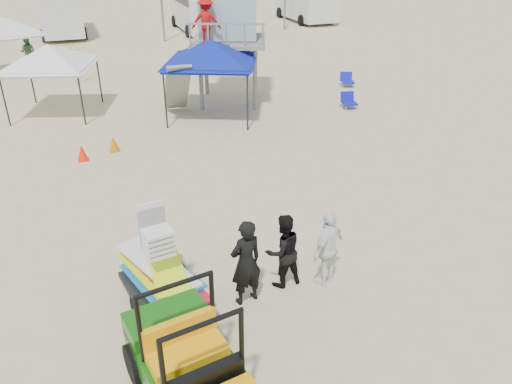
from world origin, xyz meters
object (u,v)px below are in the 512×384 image
object	(u,v)px
surf_trailer	(161,274)
lifeguard_tower	(225,16)
utility_cart	(191,363)
man_left	(246,262)
canopy_blue	(210,44)

from	to	relation	value
surf_trailer	lifeguard_tower	world-z (taller)	lifeguard_tower
surf_trailer	lifeguard_tower	bearing A→B (deg)	67.67
utility_cart	man_left	bearing A→B (deg)	53.22
canopy_blue	lifeguard_tower	bearing A→B (deg)	56.57
lifeguard_tower	canopy_blue	size ratio (longest dim) A/B	1.13
lifeguard_tower	man_left	bearing A→B (deg)	-105.50
lifeguard_tower	canopy_blue	xyz separation A→B (m)	(-1.06, -1.61, -0.70)
man_left	canopy_blue	bearing A→B (deg)	-114.99
lifeguard_tower	utility_cart	bearing A→B (deg)	-109.00
utility_cart	canopy_blue	world-z (taller)	canopy_blue
canopy_blue	surf_trailer	bearing A→B (deg)	-110.41
utility_cart	surf_trailer	distance (m)	2.34
surf_trailer	canopy_blue	bearing A→B (deg)	69.59
utility_cart	man_left	size ratio (longest dim) A/B	1.55
utility_cart	man_left	world-z (taller)	utility_cart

